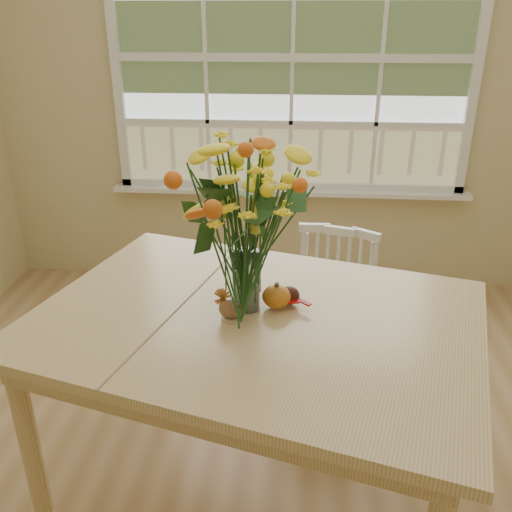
{
  "coord_description": "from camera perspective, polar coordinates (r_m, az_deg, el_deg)",
  "views": [
    {
      "loc": [
        0.06,
        -1.38,
        1.81
      ],
      "look_at": [
        -0.08,
        0.31,
        1.05
      ],
      "focal_mm": 38.0,
      "sensor_mm": 36.0,
      "label": 1
    }
  ],
  "objects": [
    {
      "name": "wall_back",
      "position": [
        3.66,
        3.79,
        17.03
      ],
      "size": [
        4.0,
        0.02,
        2.7
      ],
      "primitive_type": "cube",
      "color": "#CFBD84",
      "rests_on": "floor"
    },
    {
      "name": "window",
      "position": [
        3.6,
        3.86,
        19.82
      ],
      "size": [
        2.42,
        0.12,
        1.74
      ],
      "color": "silver",
      "rests_on": "wall_back"
    },
    {
      "name": "dining_table",
      "position": [
        1.98,
        -0.05,
        -8.49
      ],
      "size": [
        1.79,
        1.48,
        0.83
      ],
      "rotation": [
        0.0,
        0.0,
        -0.27
      ],
      "color": "tan",
      "rests_on": "floor"
    },
    {
      "name": "windsor_chair",
      "position": [
        2.72,
        7.92,
        -5.27
      ],
      "size": [
        0.48,
        0.47,
        0.85
      ],
      "rotation": [
        0.0,
        0.0,
        -0.29
      ],
      "color": "white",
      "rests_on": "floor"
    },
    {
      "name": "flower_vase",
      "position": [
        1.84,
        -1.07,
        3.53
      ],
      "size": [
        0.46,
        0.46,
        0.55
      ],
      "color": "white",
      "rests_on": "dining_table"
    },
    {
      "name": "pumpkin",
      "position": [
        1.96,
        2.17,
        -4.39
      ],
      "size": [
        0.1,
        0.1,
        0.08
      ],
      "primitive_type": "ellipsoid",
      "color": "#CE6318",
      "rests_on": "dining_table"
    },
    {
      "name": "turkey_figurine",
      "position": [
        1.89,
        -2.72,
        -5.61
      ],
      "size": [
        0.1,
        0.08,
        0.1
      ],
      "rotation": [
        0.0,
        0.0,
        -0.24
      ],
      "color": "#CCB78C",
      "rests_on": "dining_table"
    },
    {
      "name": "dark_gourd",
      "position": [
        1.99,
        3.53,
        -4.25
      ],
      "size": [
        0.13,
        0.1,
        0.07
      ],
      "color": "#38160F",
      "rests_on": "dining_table"
    }
  ]
}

